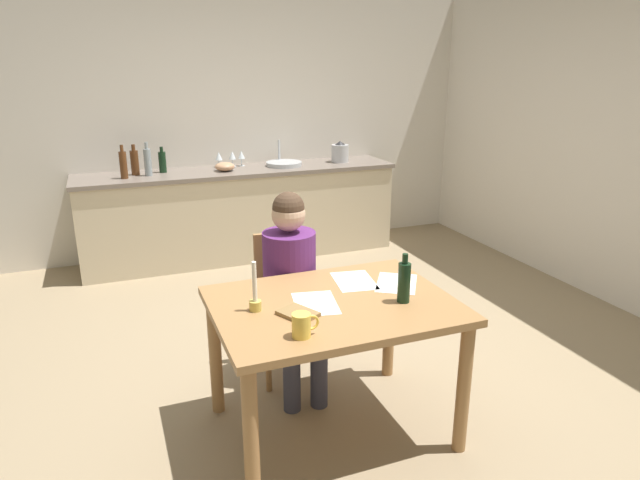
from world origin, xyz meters
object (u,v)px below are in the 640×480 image
bottle_wine_red (148,162)px  mixing_bowl (225,167)px  person_seated (292,279)px  coffee_mug (302,325)px  bottle_vinegar (135,162)px  bottle_oil (123,164)px  stovetop_kettle (340,153)px  dining_table (333,322)px  book_magazine (298,313)px  wine_glass_by_kettle (232,156)px  wine_glass_back_left (219,157)px  chair_at_table (287,297)px  bottle_sauce (162,162)px  sink_unit (284,163)px  wine_bottle_on_table (404,282)px  candlestick (255,297)px  wine_glass_near_sink (241,155)px

bottle_wine_red → mixing_bowl: size_ratio=1.64×
person_seated → coffee_mug: size_ratio=9.45×
person_seated → bottle_vinegar: bearing=105.7°
bottle_wine_red → bottle_oil: bearing=-165.7°
coffee_mug → stovetop_kettle: (1.58, 3.28, 0.19)m
dining_table → bottle_oil: bottle_oil is taller
book_magazine → stovetop_kettle: (1.53, 3.06, 0.24)m
wine_glass_by_kettle → wine_glass_back_left: 0.14m
chair_at_table → stovetop_kettle: bearing=59.7°
bottle_sauce → wine_glass_by_kettle: size_ratio=1.58×
bottle_sauce → sink_unit: bearing=-3.7°
wine_bottle_on_table → wine_glass_by_kettle: size_ratio=1.67×
chair_at_table → bottle_vinegar: bearing=106.9°
dining_table → bottle_sauce: size_ratio=4.97×
stovetop_kettle → chair_at_table: bearing=-120.3°
candlestick → wine_glass_near_sink: wine_glass_near_sink is taller
person_seated → bottle_oil: bearing=108.9°
bottle_oil → bottle_wine_red: size_ratio=0.99×
bottle_wine_red → wine_bottle_on_table: bearing=-72.7°
person_seated → wine_glass_near_sink: person_seated is taller
wine_glass_near_sink → wine_glass_by_kettle: (-0.09, 0.00, 0.00)m
chair_at_table → wine_glass_near_sink: 2.51m
bottle_sauce → wine_glass_by_kettle: (0.69, 0.07, 0.00)m
bottle_vinegar → bottle_sauce: (0.25, 0.03, -0.02)m
book_magazine → bottle_sauce: (-0.27, 3.15, 0.24)m
sink_unit → mixing_bowl: (-0.61, -0.06, 0.02)m
bottle_oil → wine_glass_back_left: bottle_oil is taller
bottle_sauce → wine_glass_near_sink: bearing=5.0°
coffee_mug → bottle_sauce: bearing=93.6°
chair_at_table → person_seated: bearing=-94.9°
wine_bottle_on_table → stovetop_kettle: stovetop_kettle is taller
wine_glass_back_left → mixing_bowl: bearing=-86.3°
mixing_bowl → bottle_vinegar: bearing=172.4°
bottle_vinegar → wine_glass_near_sink: bearing=5.5°
candlestick → coffee_mug: bearing=-70.3°
wine_glass_near_sink → wine_glass_by_kettle: 0.09m
book_magazine → bottle_oil: 3.05m
coffee_mug → candlestick: candlestick is taller
chair_at_table → bottle_oil: 2.40m
bottle_wine_red → wine_glass_near_sink: 0.94m
mixing_bowl → wine_glass_near_sink: 0.31m
wine_glass_by_kettle → person_seated: bearing=-95.3°
candlestick → bottle_sauce: size_ratio=1.04×
dining_table → stovetop_kettle: 3.27m
wine_bottle_on_table → bottle_wine_red: (-0.96, 3.07, 0.17)m
wine_glass_by_kettle → sink_unit: bearing=-16.5°
bottle_sauce → bottle_oil: bearing=-154.7°
mixing_bowl → wine_glass_by_kettle: (0.12, 0.21, 0.07)m
bottle_sauce → mixing_bowl: (0.56, -0.14, -0.06)m
book_magazine → sink_unit: bearing=47.1°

